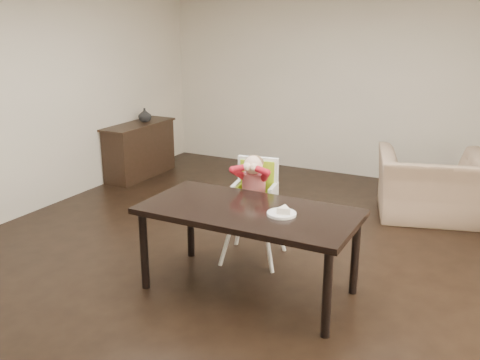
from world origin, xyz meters
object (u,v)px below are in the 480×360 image
object	(u,v)px
high_chair	(254,186)
armchair	(432,175)
dining_table	(249,218)
sideboard	(140,150)

from	to	relation	value
high_chair	armchair	xyz separation A→B (m)	(1.35, 1.93, -0.21)
high_chair	dining_table	bearing A→B (deg)	-78.24
dining_table	armchair	distance (m)	2.79
high_chair	armchair	bearing A→B (deg)	44.81
dining_table	high_chair	size ratio (longest dim) A/B	1.73
dining_table	high_chair	distance (m)	0.68
dining_table	high_chair	bearing A→B (deg)	111.95
dining_table	armchair	bearing A→B (deg)	66.74
sideboard	high_chair	bearing A→B (deg)	-32.90
high_chair	sideboard	world-z (taller)	high_chair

